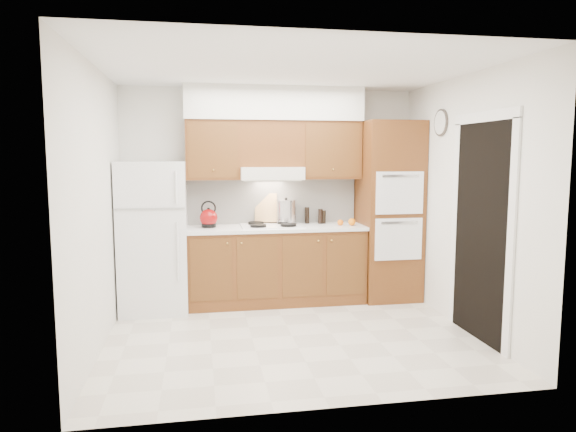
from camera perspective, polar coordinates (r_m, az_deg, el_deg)
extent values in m
plane|color=beige|center=(5.25, 0.44, -13.16)|extent=(3.60, 3.60, 0.00)
plane|color=white|center=(5.00, 0.47, 16.11)|extent=(3.60, 3.60, 0.00)
cube|color=white|center=(6.43, -1.96, 2.40)|extent=(3.60, 0.02, 2.60)
cube|color=white|center=(4.96, -20.45, 0.69)|extent=(0.02, 3.00, 2.60)
cube|color=white|center=(5.57, 19.00, 1.37)|extent=(0.02, 3.00, 2.60)
cube|color=white|center=(6.09, -14.68, -2.24)|extent=(0.75, 0.72, 1.72)
cube|color=brown|center=(6.27, -1.31, -5.58)|extent=(2.11, 0.60, 0.90)
cube|color=white|center=(6.17, -1.31, -1.33)|extent=(2.13, 0.62, 0.04)
cube|color=white|center=(6.43, -1.72, 1.68)|extent=(2.11, 0.03, 0.56)
cube|color=brown|center=(6.50, 11.13, 0.55)|extent=(0.70, 0.65, 2.20)
cube|color=brown|center=(6.19, -8.38, 7.26)|extent=(0.63, 0.33, 0.70)
cube|color=brown|center=(6.39, 4.64, 7.29)|extent=(0.73, 0.33, 0.70)
cube|color=silver|center=(6.19, -1.91, 4.78)|extent=(0.75, 0.45, 0.15)
cube|color=brown|center=(6.25, -2.00, 8.00)|extent=(0.75, 0.33, 0.55)
cube|color=silver|center=(6.27, -1.53, 12.35)|extent=(2.13, 0.36, 0.40)
cube|color=white|center=(6.18, -1.80, -1.08)|extent=(0.74, 0.50, 0.01)
cube|color=black|center=(5.29, 20.61, -1.69)|extent=(0.02, 0.90, 2.10)
cylinder|color=#3F3833|center=(6.04, 16.63, 9.91)|extent=(0.02, 0.30, 0.30)
sphere|color=maroon|center=(6.12, -8.81, -0.21)|extent=(0.26, 0.26, 0.21)
cube|color=tan|center=(6.39, -2.48, 0.92)|extent=(0.28, 0.14, 0.35)
cylinder|color=silver|center=(6.34, -0.22, 0.54)|extent=(0.33, 0.33, 0.26)
cylinder|color=black|center=(6.43, 2.13, 0.08)|extent=(0.06, 0.06, 0.20)
cylinder|color=black|center=(6.41, 3.62, -0.04)|extent=(0.07, 0.07, 0.18)
cylinder|color=black|center=(6.44, 3.97, -0.10)|extent=(0.07, 0.07, 0.16)
sphere|color=#FF650D|center=(6.26, 5.84, -0.72)|extent=(0.08, 0.08, 0.07)
sphere|color=orange|center=(6.27, 7.11, -0.66)|extent=(0.11, 0.11, 0.09)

